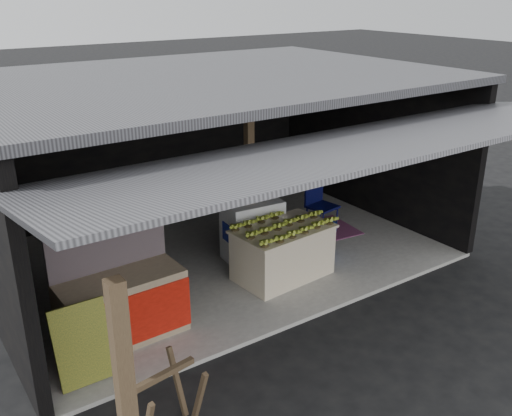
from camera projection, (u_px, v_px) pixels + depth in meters
ground at (309, 321)px, 7.77m from camera, size 80.00×80.00×0.00m
concrete_slab at (215, 253)px, 9.68m from camera, size 7.00×5.00×0.06m
shophouse at (202, 130)px, 9.17m from camera, size 7.40×7.29×3.02m
banana_table at (283, 252)px, 8.70m from camera, size 1.54×1.02×0.81m
banana_pile at (283, 223)px, 8.52m from camera, size 1.42×0.92×0.16m
white_crate at (252, 230)px, 9.24m from camera, size 0.96×0.70×1.00m
neighbor_stall at (122, 304)px, 7.14m from camera, size 1.56×0.74×1.59m
green_signboard at (83, 344)px, 6.35m from camera, size 0.63×0.29×0.92m
sawhorse at (163, 397)px, 5.63m from camera, size 0.77×0.75×0.75m
water_barrel at (325, 240)px, 9.47m from camera, size 0.36×0.36×0.53m
plastic_chair at (318, 200)px, 10.29m from camera, size 0.53×0.53×0.99m
magenta_rug at (315, 232)px, 10.42m from camera, size 1.60×1.17×0.01m
picture_frames at (140, 118)px, 10.73m from camera, size 1.62×0.04×0.46m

